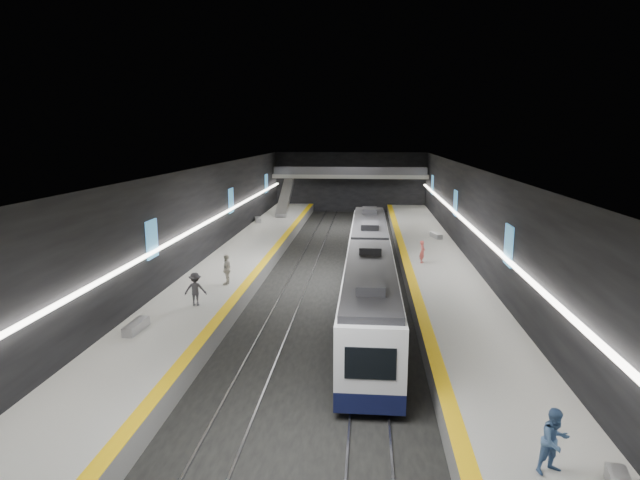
# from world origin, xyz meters

# --- Properties ---
(ground) EXTENTS (70.00, 70.00, 0.00)m
(ground) POSITION_xyz_m (0.00, 0.00, 0.00)
(ground) COLOR black
(ground) RESTS_ON ground
(ceiling) EXTENTS (20.00, 70.00, 0.04)m
(ceiling) POSITION_xyz_m (0.00, 0.00, 8.00)
(ceiling) COLOR beige
(ceiling) RESTS_ON wall_left
(wall_left) EXTENTS (0.04, 70.00, 8.00)m
(wall_left) POSITION_xyz_m (-10.00, 0.00, 4.00)
(wall_left) COLOR black
(wall_left) RESTS_ON ground
(wall_right) EXTENTS (0.04, 70.00, 8.00)m
(wall_right) POSITION_xyz_m (10.00, 0.00, 4.00)
(wall_right) COLOR black
(wall_right) RESTS_ON ground
(wall_back) EXTENTS (20.00, 0.04, 8.00)m
(wall_back) POSITION_xyz_m (0.00, 35.00, 4.00)
(wall_back) COLOR black
(wall_back) RESTS_ON ground
(platform_left) EXTENTS (5.00, 70.00, 1.00)m
(platform_left) POSITION_xyz_m (-7.50, 0.00, 0.50)
(platform_left) COLOR slate
(platform_left) RESTS_ON ground
(tile_surface_left) EXTENTS (5.00, 70.00, 0.02)m
(tile_surface_left) POSITION_xyz_m (-7.50, 0.00, 1.01)
(tile_surface_left) COLOR #B1B1AB
(tile_surface_left) RESTS_ON platform_left
(tactile_strip_left) EXTENTS (0.60, 70.00, 0.02)m
(tactile_strip_left) POSITION_xyz_m (-5.30, 0.00, 1.02)
(tactile_strip_left) COLOR yellow
(tactile_strip_left) RESTS_ON platform_left
(platform_right) EXTENTS (5.00, 70.00, 1.00)m
(platform_right) POSITION_xyz_m (7.50, 0.00, 0.50)
(platform_right) COLOR slate
(platform_right) RESTS_ON ground
(tile_surface_right) EXTENTS (5.00, 70.00, 0.02)m
(tile_surface_right) POSITION_xyz_m (7.50, 0.00, 1.01)
(tile_surface_right) COLOR #B1B1AB
(tile_surface_right) RESTS_ON platform_right
(tactile_strip_right) EXTENTS (0.60, 70.00, 0.02)m
(tactile_strip_right) POSITION_xyz_m (5.30, 0.00, 1.02)
(tactile_strip_right) COLOR yellow
(tactile_strip_right) RESTS_ON platform_right
(rails) EXTENTS (6.52, 70.00, 0.12)m
(rails) POSITION_xyz_m (-0.00, 0.00, 0.06)
(rails) COLOR gray
(rails) RESTS_ON ground
(train) EXTENTS (2.69, 30.04, 3.60)m
(train) POSITION_xyz_m (2.50, -3.99, 2.20)
(train) COLOR #0E1233
(train) RESTS_ON ground
(ad_posters) EXTENTS (19.94, 53.50, 2.20)m
(ad_posters) POSITION_xyz_m (-0.00, 1.00, 4.50)
(ad_posters) COLOR #4391CA
(ad_posters) RESTS_ON wall_left
(cove_light_left) EXTENTS (0.25, 68.60, 0.12)m
(cove_light_left) POSITION_xyz_m (-9.80, 0.00, 3.80)
(cove_light_left) COLOR white
(cove_light_left) RESTS_ON wall_left
(cove_light_right) EXTENTS (0.25, 68.60, 0.12)m
(cove_light_right) POSITION_xyz_m (9.80, 0.00, 3.80)
(cove_light_right) COLOR white
(cove_light_right) RESTS_ON wall_right
(mezzanine_bridge) EXTENTS (20.00, 3.00, 1.50)m
(mezzanine_bridge) POSITION_xyz_m (0.00, 32.93, 5.04)
(mezzanine_bridge) COLOR gray
(mezzanine_bridge) RESTS_ON wall_left
(escalator) EXTENTS (1.20, 7.50, 3.92)m
(escalator) POSITION_xyz_m (-7.50, 26.00, 2.90)
(escalator) COLOR #99999E
(escalator) RESTS_ON platform_left
(bench_left_near) EXTENTS (0.61, 1.94, 0.47)m
(bench_left_near) POSITION_xyz_m (-8.76, -13.29, 1.24)
(bench_left_near) COLOR #99999E
(bench_left_near) RESTS_ON platform_left
(bench_left_far) EXTENTS (1.04, 2.05, 0.48)m
(bench_left_far) POSITION_xyz_m (-9.50, 19.42, 1.24)
(bench_left_far) COLOR #99999E
(bench_left_far) RESTS_ON platform_left
(bench_right_far) EXTENTS (0.97, 1.96, 0.46)m
(bench_right_far) POSITION_xyz_m (8.65, 11.99, 1.23)
(bench_right_far) COLOR #99999E
(bench_right_far) RESTS_ON platform_right
(passenger_right_a) EXTENTS (0.55, 0.69, 1.66)m
(passenger_right_a) POSITION_xyz_m (6.41, 2.07, 1.83)
(passenger_right_a) COLOR #D2534E
(passenger_right_a) RESTS_ON platform_right
(passenger_right_b) EXTENTS (1.15, 1.05, 1.92)m
(passenger_right_b) POSITION_xyz_m (7.62, -22.88, 1.96)
(passenger_right_b) COLOR #4B6EA2
(passenger_right_b) RESTS_ON platform_right
(passenger_left_a) EXTENTS (0.54, 1.17, 1.95)m
(passenger_left_a) POSITION_xyz_m (-6.46, -4.92, 1.98)
(passenger_left_a) COLOR beige
(passenger_left_a) RESTS_ON platform_left
(passenger_left_b) EXTENTS (1.30, 0.88, 1.87)m
(passenger_left_b) POSITION_xyz_m (-7.11, -9.19, 1.94)
(passenger_left_b) COLOR #39383F
(passenger_left_b) RESTS_ON platform_left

